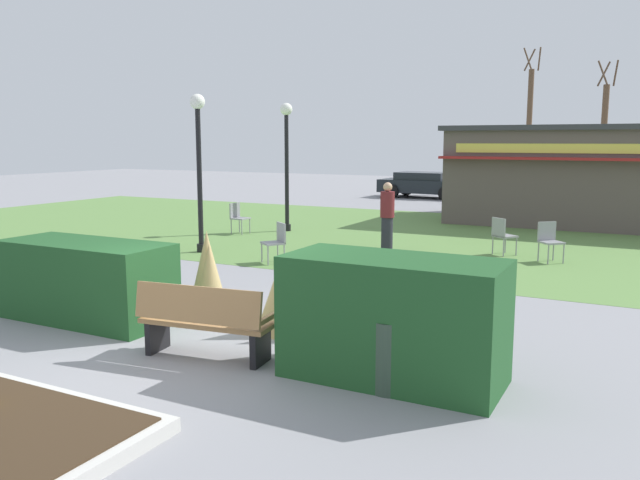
% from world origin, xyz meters
% --- Properties ---
extents(ground_plane, '(80.00, 80.00, 0.00)m').
position_xyz_m(ground_plane, '(0.00, 0.00, 0.00)').
color(ground_plane, gray).
extents(lawn_patch, '(36.00, 12.00, 0.01)m').
position_xyz_m(lawn_patch, '(0.00, 11.07, 0.00)').
color(lawn_patch, '#5B8442').
rests_on(lawn_patch, ground_plane).
extents(park_bench, '(1.75, 0.73, 0.95)m').
position_xyz_m(park_bench, '(0.35, -0.07, 0.48)').
color(park_bench, '#9E7547').
rests_on(park_bench, ground_plane).
extents(hedge_left, '(2.70, 1.10, 1.19)m').
position_xyz_m(hedge_left, '(-2.31, 0.54, 0.59)').
color(hedge_left, '#1E4C23').
rests_on(hedge_left, ground_plane).
extents(hedge_right, '(2.44, 1.10, 1.40)m').
position_xyz_m(hedge_right, '(2.65, 0.37, 0.70)').
color(hedge_right, '#1E4C23').
rests_on(hedge_right, ground_plane).
extents(ornamental_grass_behind_left, '(0.74, 0.74, 1.06)m').
position_xyz_m(ornamental_grass_behind_left, '(0.61, 1.35, 0.53)').
color(ornamental_grass_behind_left, tan).
rests_on(ornamental_grass_behind_left, ground_plane).
extents(ornamental_grass_behind_right, '(0.57, 0.57, 0.92)m').
position_xyz_m(ornamental_grass_behind_right, '(1.03, 1.30, 0.46)').
color(ornamental_grass_behind_right, tan).
rests_on(ornamental_grass_behind_right, ground_plane).
extents(ornamental_grass_behind_center, '(0.63, 0.63, 1.28)m').
position_xyz_m(ornamental_grass_behind_center, '(-1.04, 1.83, 0.64)').
color(ornamental_grass_behind_center, tan).
rests_on(ornamental_grass_behind_center, ground_plane).
extents(ornamental_grass_behind_far, '(0.57, 0.57, 1.08)m').
position_xyz_m(ornamental_grass_behind_far, '(-0.94, 1.76, 0.54)').
color(ornamental_grass_behind_far, tan).
rests_on(ornamental_grass_behind_far, ground_plane).
extents(lamppost_mid, '(0.36, 0.36, 3.76)m').
position_xyz_m(lamppost_mid, '(-4.51, 6.12, 2.39)').
color(lamppost_mid, black).
rests_on(lamppost_mid, ground_plane).
extents(lamppost_far, '(0.36, 0.36, 3.76)m').
position_xyz_m(lamppost_far, '(-4.53, 10.26, 2.39)').
color(lamppost_far, black).
rests_on(lamppost_far, ground_plane).
extents(trash_bin, '(0.52, 0.52, 0.79)m').
position_xyz_m(trash_bin, '(2.76, 0.06, 0.40)').
color(trash_bin, '#2D4233').
rests_on(trash_bin, ground_plane).
extents(food_kiosk, '(8.80, 5.42, 3.14)m').
position_xyz_m(food_kiosk, '(3.30, 16.49, 1.58)').
color(food_kiosk, '#594C47').
rests_on(food_kiosk, ground_plane).
extents(cafe_chair_west, '(0.62, 0.62, 0.89)m').
position_xyz_m(cafe_chair_west, '(3.14, 8.68, 0.53)').
color(cafe_chair_west, gray).
rests_on(cafe_chair_west, ground_plane).
extents(cafe_chair_east, '(0.46, 0.46, 0.89)m').
position_xyz_m(cafe_chair_east, '(-5.51, 9.12, 0.53)').
color(cafe_chair_east, gray).
rests_on(cafe_chair_east, ground_plane).
extents(cafe_chair_center, '(0.62, 0.62, 0.89)m').
position_xyz_m(cafe_chair_center, '(2.04, 9.03, 0.53)').
color(cafe_chair_center, gray).
rests_on(cafe_chair_center, ground_plane).
extents(cafe_chair_north, '(0.62, 0.62, 0.89)m').
position_xyz_m(cafe_chair_north, '(-2.15, 5.76, 0.53)').
color(cafe_chair_north, gray).
rests_on(cafe_chair_north, ground_plane).
extents(person_strolling, '(0.34, 0.34, 1.69)m').
position_xyz_m(person_strolling, '(-0.51, 8.17, 0.86)').
color(person_strolling, '#23232D').
rests_on(person_strolling, ground_plane).
extents(parked_car_west_slot, '(4.25, 2.15, 1.20)m').
position_xyz_m(parked_car_west_slot, '(-4.51, 23.01, 0.64)').
color(parked_car_west_slot, black).
rests_on(parked_car_west_slot, ground_plane).
extents(tree_right_bg, '(0.91, 0.96, 7.34)m').
position_xyz_m(tree_right_bg, '(-0.87, 28.77, 3.30)').
color(tree_right_bg, brown).
rests_on(tree_right_bg, ground_plane).
extents(tree_center_bg, '(0.91, 0.96, 6.25)m').
position_xyz_m(tree_center_bg, '(2.86, 26.39, 2.76)').
color(tree_center_bg, brown).
rests_on(tree_center_bg, ground_plane).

